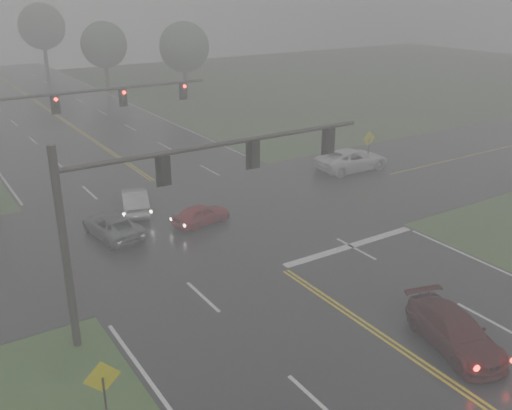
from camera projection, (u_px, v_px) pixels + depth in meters
main_road at (224, 229)px, 32.15m from camera, size 18.00×160.00×0.02m
cross_street at (207, 218)px, 33.72m from camera, size 120.00×14.00×0.02m
stop_bar at (351, 246)px, 30.04m from camera, size 8.50×0.50×0.01m
sedan_maroon at (452, 347)px, 21.74m from camera, size 3.10×5.07×1.37m
sedan_red at (202, 224)px, 32.81m from camera, size 3.68×2.00×1.19m
sedan_silver at (136, 212)px, 34.61m from camera, size 2.67×4.48×1.39m
car_grey at (113, 236)px, 31.24m from camera, size 2.56×4.67×1.24m
pickup_white at (351, 170)px, 42.36m from camera, size 5.73×2.78×1.57m
signal_gantry_near at (168, 189)px, 21.97m from camera, size 13.61×0.35×7.91m
signal_gantry_far at (62, 115)px, 35.70m from camera, size 14.79×0.38×7.44m
sign_diamond_west at (103, 386)px, 16.89m from camera, size 1.11×0.15×2.66m
sign_diamond_east at (369, 143)px, 41.84m from camera, size 1.23×0.11×2.96m
tree_ne_a at (104, 45)px, 72.63m from camera, size 5.85×5.85×8.59m
tree_e_near at (184, 47)px, 68.45m from camera, size 6.01×6.01×8.83m
tree_n_far at (42, 27)px, 87.57m from camera, size 7.00×7.00×10.28m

